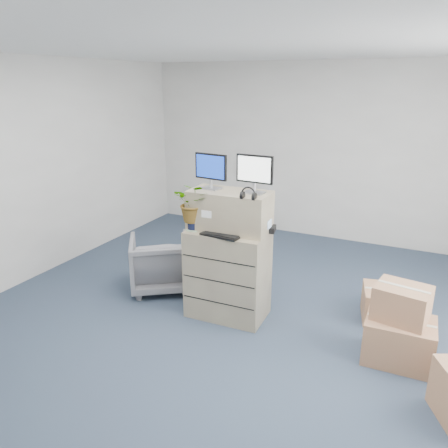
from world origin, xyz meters
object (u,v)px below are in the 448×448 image
Objects in this scene: monitor_right at (254,172)px; keyboard at (221,235)px; office_chair at (161,260)px; monitor_left at (211,169)px; water_bottle at (237,221)px; potted_plant at (194,208)px; filing_cabinet_lower at (228,274)px.

keyboard is (-0.25, -0.25, -0.63)m from monitor_right.
monitor_right is 1.80m from office_chair.
monitor_right is 0.53× the size of office_chair.
monitor_left reaches higher than water_bottle.
water_bottle is 0.47m from potted_plant.
water_bottle reaches higher than keyboard.
monitor_right is at bearing 49.96° from keyboard.
potted_plant is at bearing -159.69° from monitor_right.
filing_cabinet_lower is 1.06m from office_chair.
water_bottle is (-0.16, -0.06, -0.52)m from monitor_right.
water_bottle reaches higher than filing_cabinet_lower.
office_chair is (-1.03, 0.40, -0.62)m from keyboard.
filing_cabinet_lower is 0.62m from water_bottle.
keyboard reaches higher than office_chair.
filing_cabinet_lower is at bearing -5.87° from monitor_left.
monitor_left is (-0.22, 0.05, 1.12)m from filing_cabinet_lower.
monitor_right is at bearing 16.60° from potted_plant.
monitor_left is at bearing 140.45° from keyboard.
monitor_left is at bearing 132.93° from office_chair.
monitor_right reaches higher than monitor_left.
potted_plant reaches higher than keyboard.
potted_plant reaches higher than water_bottle.
office_chair is at bearing 174.89° from monitor_left.
filing_cabinet_lower is 4.23× the size of water_bottle.
monitor_right is 0.75m from potted_plant.
water_bottle is at bearing 7.85° from filing_cabinet_lower.
keyboard is (0.22, -0.22, -0.62)m from monitor_left.
keyboard is at bearing -91.35° from filing_cabinet_lower.
monitor_right is 0.72m from keyboard.
water_bottle is 0.31× the size of office_chair.
monitor_left is at bearing 173.57° from water_bottle.
filing_cabinet_lower is at bearing -159.57° from monitor_right.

